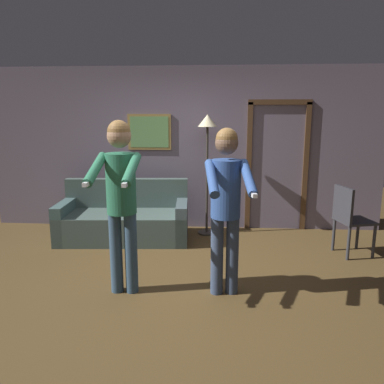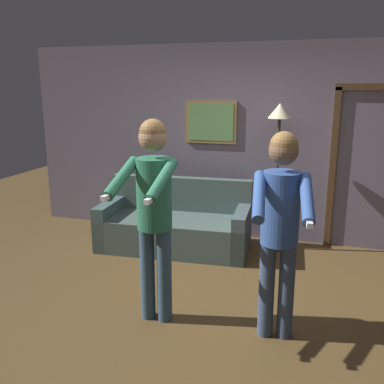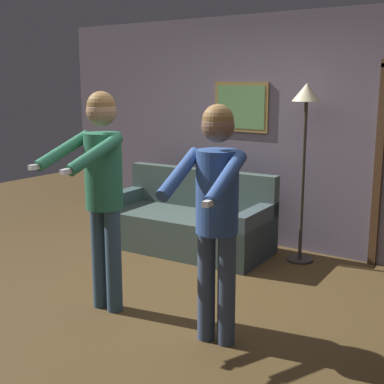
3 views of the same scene
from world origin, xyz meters
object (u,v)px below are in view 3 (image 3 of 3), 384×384
couch (187,224)px  torchiere_lamp (306,120)px  person_standing_left (102,179)px  person_standing_right (216,203)px

couch → torchiere_lamp: (1.23, 0.34, 1.21)m
couch → person_standing_left: size_ratio=1.09×
couch → person_standing_right: 2.38m
person_standing_left → person_standing_right: bearing=2.3°
torchiere_lamp → person_standing_left: (-0.81, -2.08, -0.39)m
person_standing_right → couch: bearing=131.1°
couch → person_standing_left: (0.42, -1.74, 0.83)m
couch → person_standing_left: bearing=-76.3°
couch → torchiere_lamp: bearing=15.4°
couch → person_standing_left: person_standing_left is taller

